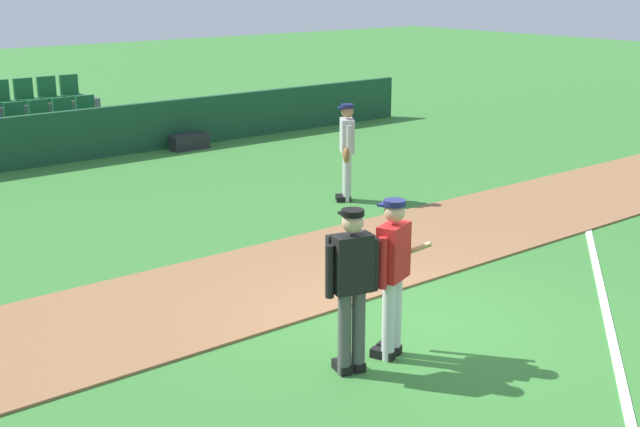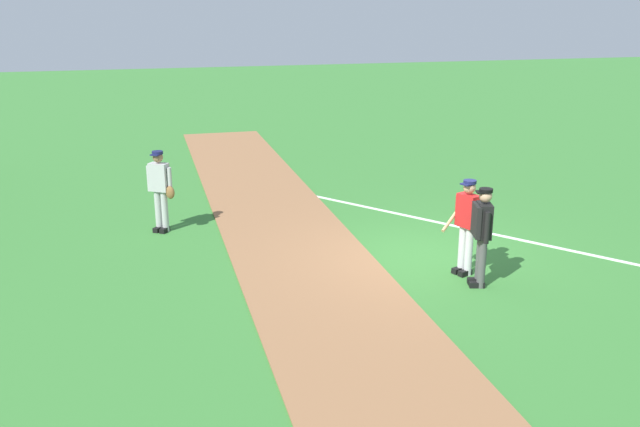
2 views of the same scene
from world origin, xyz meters
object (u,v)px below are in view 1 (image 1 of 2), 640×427
runner_grey_jersey (347,149)px  equipment_bag (189,142)px  umpire_home_plate (351,281)px  batter_red_jersey (393,272)px

runner_grey_jersey → equipment_bag: size_ratio=1.96×
umpire_home_plate → runner_grey_jersey: size_ratio=1.00×
runner_grey_jersey → equipment_bag: runner_grey_jersey is taller
runner_grey_jersey → equipment_bag: bearing=88.5°
umpire_home_plate → equipment_bag: size_ratio=1.96×
batter_red_jersey → runner_grey_jersey: (3.84, 5.22, -0.01)m
batter_red_jersey → equipment_bag: (3.99, 11.03, -0.79)m
batter_red_jersey → runner_grey_jersey: size_ratio=1.00×
batter_red_jersey → umpire_home_plate: size_ratio=1.00×
umpire_home_plate → equipment_bag: (4.57, 11.03, -0.82)m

